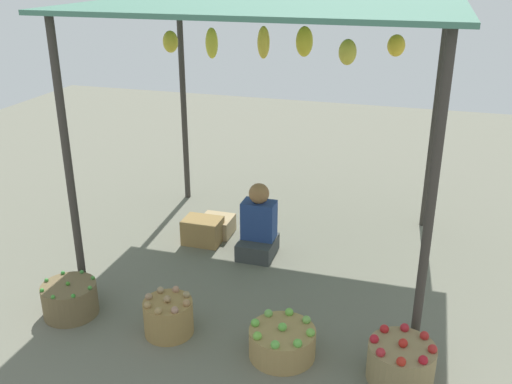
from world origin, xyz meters
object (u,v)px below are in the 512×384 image
(basket_red_apples, at_px, (401,362))
(vendor_person, at_px, (258,228))
(basket_potatoes, at_px, (168,316))
(basket_green_apples, at_px, (282,342))
(wooden_crate_near_vendor, at_px, (203,231))
(wooden_crate_stacked_rear, at_px, (217,226))
(basket_green_chilies, at_px, (70,299))

(basket_red_apples, bearing_deg, vendor_person, 134.80)
(basket_potatoes, distance_m, basket_green_apples, 0.97)
(wooden_crate_near_vendor, relative_size, wooden_crate_stacked_rear, 1.16)
(basket_green_chilies, distance_m, basket_green_apples, 1.90)
(basket_potatoes, xyz_separation_m, basket_green_apples, (0.97, -0.02, -0.03))
(basket_red_apples, xyz_separation_m, wooden_crate_near_vendor, (-2.20, 1.64, -0.01))
(basket_potatoes, bearing_deg, wooden_crate_stacked_rear, 98.07)
(basket_green_chilies, bearing_deg, vendor_person, 50.62)
(vendor_person, distance_m, wooden_crate_near_vendor, 0.68)
(basket_potatoes, xyz_separation_m, basket_red_apples, (1.87, -0.03, -0.00))
(basket_potatoes, distance_m, basket_red_apples, 1.87)
(vendor_person, distance_m, basket_potatoes, 1.57)
(wooden_crate_near_vendor, bearing_deg, basket_potatoes, -78.19)
(wooden_crate_stacked_rear, bearing_deg, vendor_person, -28.81)
(vendor_person, xyz_separation_m, basket_green_chilies, (-1.25, -1.52, -0.15))
(basket_green_chilies, relative_size, basket_green_apples, 0.90)
(basket_green_chilies, xyz_separation_m, basket_potatoes, (0.93, -0.01, 0.01))
(vendor_person, bearing_deg, basket_red_apples, -45.20)
(basket_green_apples, height_order, wooden_crate_stacked_rear, basket_green_apples)
(vendor_person, height_order, basket_potatoes, vendor_person)
(basket_potatoes, distance_m, wooden_crate_near_vendor, 1.64)
(basket_green_apples, distance_m, wooden_crate_stacked_rear, 2.23)
(vendor_person, xyz_separation_m, basket_red_apples, (1.55, -1.56, -0.15))
(basket_potatoes, relative_size, wooden_crate_stacked_rear, 1.17)
(basket_green_chilies, distance_m, basket_potatoes, 0.93)
(basket_green_apples, bearing_deg, wooden_crate_near_vendor, 128.79)
(wooden_crate_near_vendor, bearing_deg, wooden_crate_stacked_rear, 73.05)
(basket_green_chilies, xyz_separation_m, basket_red_apples, (2.80, -0.04, 0.01))
(basket_green_chilies, bearing_deg, wooden_crate_near_vendor, 69.52)
(basket_green_apples, bearing_deg, basket_green_chilies, 179.31)
(basket_potatoes, height_order, wooden_crate_stacked_rear, basket_potatoes)
(wooden_crate_stacked_rear, bearing_deg, wooden_crate_near_vendor, -106.95)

